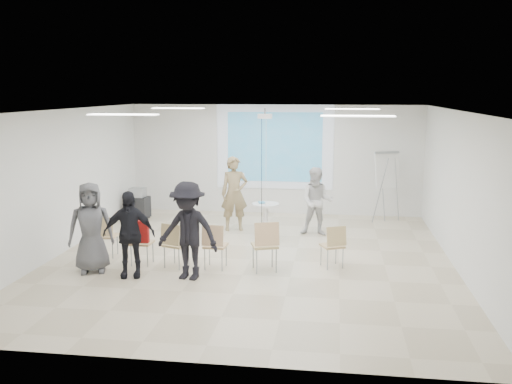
# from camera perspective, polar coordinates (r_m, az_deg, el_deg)

# --- Properties ---
(floor) EXTENTS (8.00, 9.00, 0.10)m
(floor) POSITION_cam_1_polar(r_m,az_deg,el_deg) (11.66, -0.55, -6.99)
(floor) COLOR beige
(floor) RESTS_ON ground
(ceiling) EXTENTS (8.00, 9.00, 0.10)m
(ceiling) POSITION_cam_1_polar(r_m,az_deg,el_deg) (11.14, -0.58, 8.42)
(ceiling) COLOR white
(ceiling) RESTS_ON wall_back
(wall_back) EXTENTS (8.00, 0.10, 3.00)m
(wall_back) POSITION_cam_1_polar(r_m,az_deg,el_deg) (15.77, 1.89, 3.28)
(wall_back) COLOR silver
(wall_back) RESTS_ON floor
(wall_left) EXTENTS (0.10, 9.00, 3.00)m
(wall_left) POSITION_cam_1_polar(r_m,az_deg,el_deg) (12.55, -19.18, 0.94)
(wall_left) COLOR silver
(wall_left) RESTS_ON floor
(wall_right) EXTENTS (0.10, 9.00, 3.00)m
(wall_right) POSITION_cam_1_polar(r_m,az_deg,el_deg) (11.43, 19.95, 0.04)
(wall_right) COLOR silver
(wall_right) RESTS_ON floor
(projection_halo) EXTENTS (3.20, 0.01, 2.30)m
(projection_halo) POSITION_cam_1_polar(r_m,az_deg,el_deg) (15.66, 1.88, 4.52)
(projection_halo) COLOR silver
(projection_halo) RESTS_ON wall_back
(projection_image) EXTENTS (2.60, 0.01, 1.90)m
(projection_image) POSITION_cam_1_polar(r_m,az_deg,el_deg) (15.65, 1.87, 4.51)
(projection_image) COLOR teal
(projection_image) RESTS_ON wall_back
(pedestal_table) EXTENTS (0.79, 0.79, 0.79)m
(pedestal_table) POSITION_cam_1_polar(r_m,az_deg,el_deg) (13.42, 0.96, -2.53)
(pedestal_table) COLOR white
(pedestal_table) RESTS_ON floor
(player_left) EXTENTS (0.87, 0.71, 2.05)m
(player_left) POSITION_cam_1_polar(r_m,az_deg,el_deg) (13.84, -2.18, 0.33)
(player_left) COLOR #93805A
(player_left) RESTS_ON floor
(player_right) EXTENTS (0.88, 0.72, 1.79)m
(player_right) POSITION_cam_1_polar(r_m,az_deg,el_deg) (13.46, 6.12, -0.58)
(player_right) COLOR silver
(player_right) RESTS_ON floor
(controller_left) EXTENTS (0.08, 0.13, 0.04)m
(controller_left) POSITION_cam_1_polar(r_m,az_deg,el_deg) (14.00, -1.28, 1.80)
(controller_left) COLOR white
(controller_left) RESTS_ON player_left
(controller_right) EXTENTS (0.05, 0.13, 0.04)m
(controller_right) POSITION_cam_1_polar(r_m,az_deg,el_deg) (13.66, 5.43, 0.92)
(controller_right) COLOR white
(controller_right) RESTS_ON player_right
(chair_far_left) EXTENTS (0.43, 0.46, 0.87)m
(chair_far_left) POSITION_cam_1_polar(r_m,az_deg,el_deg) (12.05, -14.82, -3.99)
(chair_far_left) COLOR tan
(chair_far_left) RESTS_ON floor
(chair_left_mid) EXTENTS (0.41, 0.44, 0.87)m
(chair_left_mid) POSITION_cam_1_polar(r_m,az_deg,el_deg) (11.35, -11.49, -4.71)
(chair_left_mid) COLOR tan
(chair_left_mid) RESTS_ON floor
(chair_left_inner) EXTENTS (0.53, 0.56, 0.89)m
(chair_left_inner) POSITION_cam_1_polar(r_m,az_deg,el_deg) (11.08, -8.20, -4.93)
(chair_left_inner) COLOR tan
(chair_left_inner) RESTS_ON floor
(chair_center) EXTENTS (0.44, 0.47, 0.89)m
(chair_center) POSITION_cam_1_polar(r_m,az_deg,el_deg) (10.91, -4.18, -5.07)
(chair_center) COLOR tan
(chair_center) RESTS_ON floor
(chair_right_inner) EXTENTS (0.59, 0.62, 0.99)m
(chair_right_inner) POSITION_cam_1_polar(r_m,az_deg,el_deg) (10.71, 0.96, -5.02)
(chair_right_inner) COLOR tan
(chair_right_inner) RESTS_ON floor
(chair_right_far) EXTENTS (0.54, 0.55, 0.84)m
(chair_right_far) POSITION_cam_1_polar(r_m,az_deg,el_deg) (11.07, 7.78, -5.07)
(chair_right_far) COLOR tan
(chair_right_far) RESTS_ON floor
(red_jacket) EXTENTS (0.45, 0.11, 0.42)m
(red_jacket) POSITION_cam_1_polar(r_m,az_deg,el_deg) (11.17, -11.77, -3.88)
(red_jacket) COLOR maroon
(red_jacket) RESTS_ON chair_left_mid
(laptop) EXTENTS (0.38, 0.33, 0.03)m
(laptop) POSITION_cam_1_polar(r_m,az_deg,el_deg) (11.17, -7.94, -5.05)
(laptop) COLOR black
(laptop) RESTS_ON chair_left_inner
(audience_left) EXTENTS (1.17, 0.83, 1.84)m
(audience_left) POSITION_cam_1_polar(r_m,az_deg,el_deg) (10.64, -12.62, -3.52)
(audience_left) COLOR black
(audience_left) RESTS_ON floor
(audience_mid) EXTENTS (1.43, 0.96, 2.03)m
(audience_mid) POSITION_cam_1_polar(r_m,az_deg,el_deg) (10.31, -6.83, -3.23)
(audience_mid) COLOR black
(audience_mid) RESTS_ON floor
(audience_outer) EXTENTS (1.09, 0.91, 1.91)m
(audience_outer) POSITION_cam_1_polar(r_m,az_deg,el_deg) (11.08, -16.21, -2.92)
(audience_outer) COLOR #58595D
(audience_outer) RESTS_ON floor
(flipchart_easel) EXTENTS (0.73, 0.59, 1.84)m
(flipchart_easel) POSITION_cam_1_polar(r_m,az_deg,el_deg) (14.99, 12.98, 2.12)
(flipchart_easel) COLOR gray
(flipchart_easel) RESTS_ON floor
(av_cart) EXTENTS (0.59, 0.49, 0.83)m
(av_cart) POSITION_cam_1_polar(r_m,az_deg,el_deg) (15.52, -11.70, -1.23)
(av_cart) COLOR black
(av_cart) RESTS_ON floor
(ceiling_projector) EXTENTS (0.30, 0.25, 3.00)m
(ceiling_projector) POSITION_cam_1_polar(r_m,az_deg,el_deg) (12.62, 0.89, 6.98)
(ceiling_projector) COLOR white
(ceiling_projector) RESTS_ON ceiling
(fluor_panel_nw) EXTENTS (1.20, 0.30, 0.02)m
(fluor_panel_nw) POSITION_cam_1_polar(r_m,az_deg,el_deg) (13.52, -7.79, 8.30)
(fluor_panel_nw) COLOR white
(fluor_panel_nw) RESTS_ON ceiling
(fluor_panel_ne) EXTENTS (1.20, 0.30, 0.02)m
(fluor_panel_ne) POSITION_cam_1_polar(r_m,az_deg,el_deg) (13.03, 9.59, 8.18)
(fluor_panel_ne) COLOR white
(fluor_panel_ne) RESTS_ON ceiling
(fluor_panel_sw) EXTENTS (1.20, 0.30, 0.02)m
(fluor_panel_sw) POSITION_cam_1_polar(r_m,az_deg,el_deg) (10.20, -13.14, 7.55)
(fluor_panel_sw) COLOR white
(fluor_panel_sw) RESTS_ON ceiling
(fluor_panel_se) EXTENTS (1.20, 0.30, 0.02)m
(fluor_panel_se) POSITION_cam_1_polar(r_m,az_deg,el_deg) (9.53, 10.13, 7.49)
(fluor_panel_se) COLOR white
(fluor_panel_se) RESTS_ON ceiling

